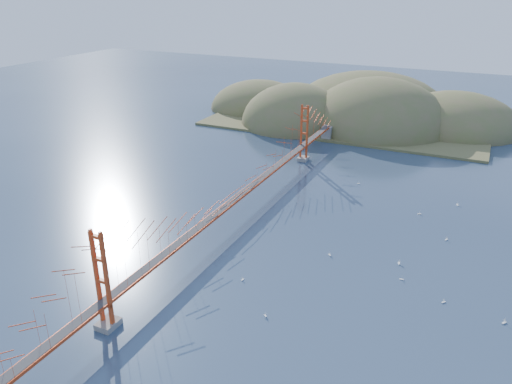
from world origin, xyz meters
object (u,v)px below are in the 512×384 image
at_px(sailboat_2, 402,279).
at_px(sailboat_1, 330,254).
at_px(bridge, 236,175).
at_px(sailboat_0, 399,263).

bearing_deg(sailboat_2, sailboat_1, 169.22).
bearing_deg(bridge, sailboat_2, -14.97).
relative_size(sailboat_0, sailboat_1, 1.15).
xyz_separation_m(sailboat_0, sailboat_2, (1.03, -3.75, -0.02)).
height_order(sailboat_0, sailboat_1, sailboat_0).
height_order(sailboat_0, sailboat_2, sailboat_0).
relative_size(bridge, sailboat_0, 130.31).
xyz_separation_m(bridge, sailboat_2, (26.95, -7.21, -6.87)).
bearing_deg(sailboat_1, bridge, 162.63).
bearing_deg(sailboat_2, bridge, 165.03).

